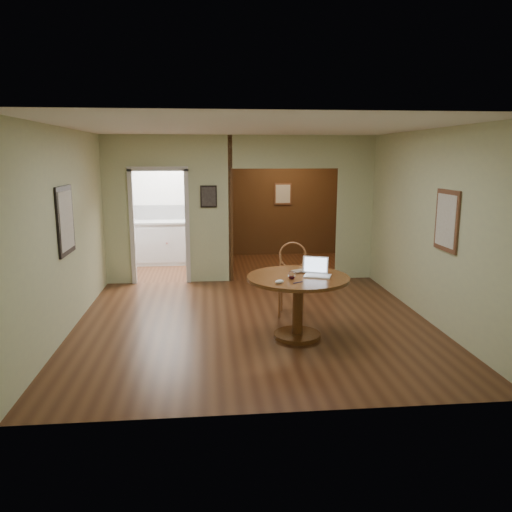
{
  "coord_description": "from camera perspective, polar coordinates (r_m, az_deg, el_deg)",
  "views": [
    {
      "loc": [
        -0.63,
        -6.69,
        2.33
      ],
      "look_at": [
        0.01,
        -0.2,
        1.02
      ],
      "focal_mm": 35.0,
      "sensor_mm": 36.0,
      "label": 1
    }
  ],
  "objects": [
    {
      "name": "dining_table",
      "position": [
        6.44,
        4.81,
        -4.15
      ],
      "size": [
        1.31,
        1.31,
        0.82
      ],
      "rotation": [
        0.0,
        0.0,
        0.31
      ],
      "color": "brown",
      "rests_on": "ground"
    },
    {
      "name": "floor",
      "position": [
        7.11,
        -0.21,
        -7.75
      ],
      "size": [
        5.0,
        5.0,
        0.0
      ],
      "primitive_type": "plane",
      "color": "#412112",
      "rests_on": "ground"
    },
    {
      "name": "open_laptop",
      "position": [
        6.45,
        6.93,
        -1.66
      ],
      "size": [
        0.39,
        0.39,
        0.23
      ],
      "rotation": [
        0.0,
        0.0,
        -0.35
      ],
      "color": "white",
      "rests_on": "dining_table"
    },
    {
      "name": "chair",
      "position": [
        7.43,
        4.13,
        -2.13
      ],
      "size": [
        0.55,
        0.55,
        1.07
      ],
      "rotation": [
        0.0,
        0.0,
        -0.25
      ],
      "color": "#9B6437",
      "rests_on": "ground"
    },
    {
      "name": "kitchen_cabinet",
      "position": [
        11.07,
        -9.26,
        1.57
      ],
      "size": [
        2.06,
        0.6,
        0.94
      ],
      "color": "silver",
      "rests_on": "ground"
    },
    {
      "name": "pen",
      "position": [
        6.06,
        4.81,
        -3.03
      ],
      "size": [
        0.13,
        0.08,
        0.01
      ],
      "primitive_type": "cylinder",
      "rotation": [
        0.0,
        1.57,
        0.51
      ],
      "color": "navy",
      "rests_on": "dining_table"
    },
    {
      "name": "mouse",
      "position": [
        6.0,
        2.68,
        -2.94
      ],
      "size": [
        0.13,
        0.1,
        0.05
      ],
      "primitive_type": "ellipsoid",
      "rotation": [
        0.0,
        0.0,
        0.36
      ],
      "color": "white",
      "rests_on": "dining_table"
    },
    {
      "name": "closed_laptop",
      "position": [
        6.61,
        5.77,
        -1.74
      ],
      "size": [
        0.41,
        0.36,
        0.03
      ],
      "primitive_type": "imported",
      "rotation": [
        0.0,
        0.0,
        0.52
      ],
      "color": "#BBBBC0",
      "rests_on": "dining_table"
    },
    {
      "name": "grocery_bag",
      "position": [
        10.96,
        -7.26,
        4.86
      ],
      "size": [
        0.4,
        0.37,
        0.32
      ],
      "primitive_type": "ellipsoid",
      "rotation": [
        0.0,
        0.0,
        -0.36
      ],
      "color": "beige",
      "rests_on": "kitchen_cabinet"
    },
    {
      "name": "room_shell",
      "position": [
        9.84,
        -4.66,
        5.27
      ],
      "size": [
        5.2,
        7.5,
        5.0
      ],
      "color": "white",
      "rests_on": "ground"
    },
    {
      "name": "wine_glass",
      "position": [
        6.22,
        4.1,
        -2.19
      ],
      "size": [
        0.09,
        0.09,
        0.1
      ],
      "primitive_type": null,
      "color": "white",
      "rests_on": "dining_table"
    }
  ]
}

